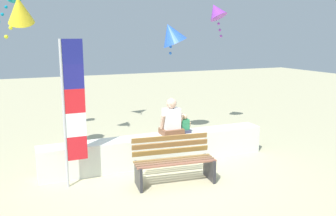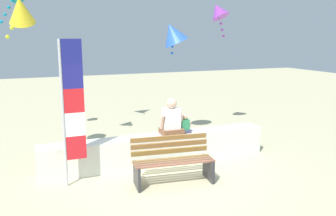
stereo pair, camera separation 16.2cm
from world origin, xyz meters
TOP-DOWN VIEW (x-y plane):
  - ground_plane at (0.00, 0.00)m, footprint 40.00×40.00m
  - seawall_ledge at (0.00, 0.81)m, footprint 5.16×0.51m
  - park_bench at (-0.11, -0.28)m, footprint 1.62×0.78m
  - person_adult at (0.31, 0.78)m, footprint 0.54×0.39m
  - person_child at (0.64, 0.78)m, footprint 0.28×0.21m
  - flag_banner at (-1.93, 0.29)m, footprint 0.42×0.05m
  - kite_purple at (2.68, 2.94)m, footprint 0.81×0.84m
  - kite_yellow at (-2.64, 1.81)m, footprint 0.66×0.80m
  - kite_blue at (1.11, 2.61)m, footprint 1.02×0.92m

SIDE VIEW (x-z plane):
  - ground_plane at x=0.00m, z-range 0.00..0.00m
  - seawall_ledge at x=0.00m, z-range 0.00..0.65m
  - park_bench at x=-0.11m, z-range -0.03..0.86m
  - person_child at x=0.64m, z-range 0.61..1.04m
  - person_adult at x=0.31m, z-range 0.56..1.38m
  - flag_banner at x=-1.93m, z-range 0.17..2.94m
  - kite_blue at x=1.11m, z-range 2.41..3.37m
  - kite_yellow at x=-2.64m, z-range 2.87..3.82m
  - kite_purple at x=2.68m, z-range 3.00..4.07m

